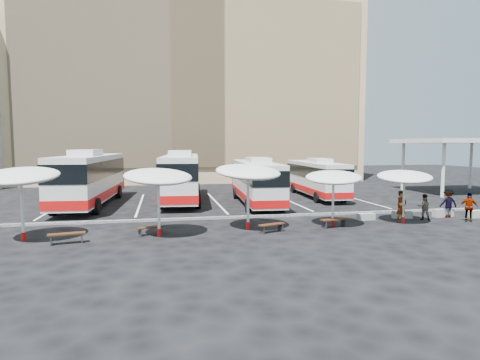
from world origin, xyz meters
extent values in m
plane|color=black|center=(0.00, 0.00, 0.00)|extent=(120.00, 120.00, 0.00)
cube|color=tan|center=(0.00, 32.00, 12.50)|extent=(42.00, 18.00, 25.00)
cube|color=#A3855D|center=(0.00, 22.90, 12.00)|extent=(40.00, 0.30, 20.00)
cube|color=silver|center=(24.00, 10.00, 5.00)|extent=(10.00, 8.00, 0.40)
cylinder|color=silver|center=(20.00, 7.00, 2.40)|extent=(0.30, 0.30, 4.80)
cylinder|color=silver|center=(20.00, 13.00, 2.40)|extent=(0.30, 0.30, 4.80)
cylinder|color=silver|center=(28.00, 13.00, 2.40)|extent=(0.30, 0.30, 4.80)
cube|color=black|center=(0.00, 0.50, 0.07)|extent=(34.00, 0.25, 0.15)
cube|color=white|center=(-12.00, 8.00, 0.01)|extent=(0.15, 12.00, 0.01)
cube|color=white|center=(-6.00, 8.00, 0.01)|extent=(0.15, 12.00, 0.01)
cube|color=white|center=(0.00, 8.00, 0.01)|extent=(0.15, 12.00, 0.01)
cube|color=white|center=(6.00, 8.00, 0.01)|extent=(0.15, 12.00, 0.01)
cube|color=white|center=(12.00, 8.00, 0.01)|extent=(0.15, 12.00, 0.01)
cube|color=silver|center=(-9.66, 8.20, 2.16)|extent=(3.71, 13.48, 3.33)
cube|color=black|center=(-9.66, 8.20, 2.83)|extent=(3.78, 13.55, 1.22)
cube|color=red|center=(-9.66, 8.20, 0.94)|extent=(3.78, 13.55, 0.61)
cube|color=red|center=(-9.19, 14.84, 1.33)|extent=(2.85, 0.42, 1.55)
cube|color=silver|center=(-9.74, 7.09, 4.05)|extent=(2.01, 3.45, 0.44)
cylinder|color=black|center=(-10.77, 12.17, 0.55)|extent=(0.47, 1.13, 1.11)
cylinder|color=black|center=(-8.00, 11.97, 0.55)|extent=(0.47, 1.13, 1.11)
cylinder|color=black|center=(-11.36, 3.87, 0.55)|extent=(0.47, 1.13, 1.11)
cylinder|color=black|center=(-8.59, 3.67, 0.55)|extent=(0.47, 1.13, 1.11)
cube|color=silver|center=(-2.72, 9.34, 2.12)|extent=(3.79, 13.23, 3.26)
cube|color=black|center=(-2.72, 9.34, 2.77)|extent=(3.86, 13.30, 1.20)
cube|color=red|center=(-2.72, 9.34, 0.92)|extent=(3.86, 13.30, 0.60)
cube|color=red|center=(-2.18, 15.84, 1.30)|extent=(2.79, 0.45, 1.52)
cube|color=silver|center=(-2.81, 8.26, 3.97)|extent=(2.00, 3.39, 0.43)
cylinder|color=black|center=(-3.76, 13.25, 0.54)|extent=(0.47, 1.12, 1.09)
cylinder|color=black|center=(-1.05, 13.02, 0.54)|extent=(0.47, 1.12, 1.09)
cylinder|color=black|center=(-4.44, 5.12, 0.54)|extent=(0.47, 1.12, 1.09)
cylinder|color=black|center=(-1.73, 4.89, 0.54)|extent=(0.47, 1.12, 1.09)
cube|color=silver|center=(2.90, 6.21, 1.86)|extent=(3.12, 11.59, 2.87)
cube|color=black|center=(2.90, 6.21, 2.44)|extent=(3.18, 11.65, 1.05)
cube|color=red|center=(2.90, 6.21, 0.81)|extent=(3.18, 11.65, 0.53)
cube|color=red|center=(3.26, 11.93, 1.15)|extent=(2.45, 0.35, 1.34)
cube|color=silver|center=(2.84, 5.26, 3.49)|extent=(1.71, 2.96, 0.38)
cylinder|color=black|center=(1.92, 9.62, 0.48)|extent=(0.39, 0.97, 0.96)
cylinder|color=black|center=(4.30, 9.47, 0.48)|extent=(0.39, 0.97, 0.96)
cylinder|color=black|center=(1.46, 2.47, 0.48)|extent=(0.39, 0.97, 0.96)
cylinder|color=black|center=(3.84, 2.32, 0.48)|extent=(0.39, 0.97, 0.96)
cube|color=silver|center=(9.14, 9.47, 1.75)|extent=(2.76, 10.89, 2.70)
cube|color=black|center=(9.14, 9.47, 2.29)|extent=(2.81, 10.95, 0.99)
cube|color=red|center=(9.14, 9.47, 0.76)|extent=(2.81, 10.95, 0.49)
cube|color=red|center=(9.40, 14.86, 1.08)|extent=(2.31, 0.29, 1.26)
cube|color=silver|center=(9.10, 8.57, 3.28)|extent=(1.57, 2.76, 0.36)
cylinder|color=black|center=(8.17, 12.66, 0.45)|extent=(0.36, 0.91, 0.90)
cylinder|color=black|center=(10.41, 12.56, 0.45)|extent=(0.36, 0.91, 0.90)
cylinder|color=black|center=(7.85, 5.92, 0.45)|extent=(0.36, 0.91, 0.90)
cylinder|color=black|center=(10.09, 5.82, 0.45)|extent=(0.36, 0.91, 0.90)
cylinder|color=silver|center=(-10.90, -3.34, 1.55)|extent=(0.15, 0.15, 3.09)
cylinder|color=red|center=(-10.90, -3.34, 0.21)|extent=(0.24, 0.24, 0.41)
ellipsoid|color=silver|center=(-10.90, -3.34, 3.15)|extent=(3.72, 3.77, 1.06)
cylinder|color=silver|center=(-4.48, -3.66, 1.50)|extent=(0.18, 0.18, 3.00)
cylinder|color=red|center=(-4.48, -3.66, 0.20)|extent=(0.28, 0.28, 0.40)
ellipsoid|color=silver|center=(-4.48, -3.66, 3.05)|extent=(4.35, 4.37, 1.03)
cylinder|color=silver|center=(0.29, -2.89, 1.56)|extent=(0.18, 0.18, 3.11)
cylinder|color=red|center=(0.29, -2.89, 0.21)|extent=(0.28, 0.28, 0.42)
ellipsoid|color=silver|center=(0.29, -2.89, 3.17)|extent=(4.31, 4.34, 1.07)
cylinder|color=silver|center=(5.19, -2.98, 1.38)|extent=(0.17, 0.17, 2.75)
cylinder|color=red|center=(5.19, -2.98, 0.18)|extent=(0.26, 0.26, 0.37)
ellipsoid|color=silver|center=(5.19, -2.98, 2.80)|extent=(4.08, 4.10, 0.94)
cylinder|color=silver|center=(9.68, -2.90, 1.36)|extent=(0.17, 0.17, 2.72)
cylinder|color=red|center=(9.68, -2.90, 0.18)|extent=(0.26, 0.26, 0.36)
ellipsoid|color=silver|center=(9.68, -2.90, 2.76)|extent=(4.04, 4.06, 0.93)
cube|color=black|center=(-8.71, -4.39, 0.47)|extent=(1.70, 0.76, 0.07)
cube|color=black|center=(-9.36, -4.53, 0.22)|extent=(0.15, 0.42, 0.44)
cube|color=black|center=(-8.07, -4.26, 0.22)|extent=(0.15, 0.42, 0.44)
cube|color=black|center=(-4.92, -3.23, 0.40)|extent=(1.43, 0.88, 0.06)
cube|color=black|center=(-5.44, -3.44, 0.19)|extent=(0.19, 0.35, 0.37)
cube|color=black|center=(-4.41, -3.01, 0.19)|extent=(0.19, 0.35, 0.37)
cube|color=black|center=(1.34, -3.88, 0.43)|extent=(1.54, 0.89, 0.06)
cube|color=black|center=(0.78, -4.09, 0.20)|extent=(0.19, 0.38, 0.40)
cube|color=black|center=(1.91, -3.67, 0.20)|extent=(0.19, 0.38, 0.40)
cube|color=black|center=(5.11, -3.35, 0.46)|extent=(1.66, 0.72, 0.06)
cube|color=black|center=(4.48, -3.47, 0.21)|extent=(0.14, 0.41, 0.43)
cube|color=black|center=(5.74, -3.23, 0.21)|extent=(0.14, 0.41, 0.43)
cube|color=gray|center=(8.00, -1.61, 0.21)|extent=(1.14, 0.45, 0.42)
cube|color=gray|center=(10.56, -1.46, 0.22)|extent=(1.25, 0.66, 0.45)
cube|color=gray|center=(13.44, -1.51, 0.25)|extent=(1.37, 0.56, 0.50)
cube|color=gray|center=(15.49, -2.17, 0.23)|extent=(1.24, 0.46, 0.46)
imported|color=black|center=(9.63, -2.77, 0.96)|extent=(0.78, 0.59, 1.91)
imported|color=black|center=(11.58, -2.21, 0.80)|extent=(0.96, 0.88, 1.60)
imported|color=black|center=(13.83, -3.23, 0.87)|extent=(1.09, 0.92, 1.75)
imported|color=black|center=(13.59, -1.77, 0.91)|extent=(1.27, 0.84, 1.83)
camera|label=1|loc=(-4.31, -24.01, 4.61)|focal=30.00mm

